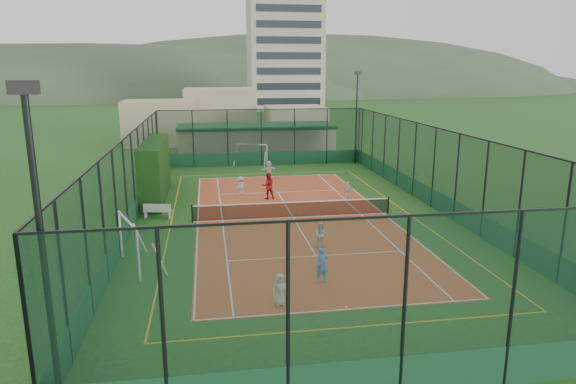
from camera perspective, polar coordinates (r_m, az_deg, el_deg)
name	(u,v)px	position (r m, az deg, el deg)	size (l,w,h in m)	color
ground	(293,218)	(30.01, 0.56, -2.88)	(300.00, 300.00, 0.00)	#1A4D1B
court_slab	(293,218)	(30.00, 0.56, -2.87)	(11.17, 23.97, 0.01)	#C7512C
tennis_net	(293,209)	(29.86, 0.57, -1.90)	(11.67, 0.12, 1.06)	black
perimeter_fence	(293,176)	(29.40, 0.58, 1.80)	(18.12, 34.12, 5.00)	#10301F
floodlight_sw	(44,264)	(13.12, -25.45, -7.23)	(0.60, 0.26, 8.25)	black
floodlight_ne	(356,118)	(47.14, 7.61, 8.12)	(0.60, 0.26, 8.25)	black
clubhouse	(256,140)	(51.08, -3.56, 5.75)	(15.20, 7.20, 3.15)	tan
apartment_tower	(285,37)	(111.84, -0.39, 16.89)	(15.00, 12.00, 30.00)	beige
distant_hills	(220,94)	(178.64, -7.61, 10.71)	(200.00, 60.00, 24.00)	#384C33
hedge_left	(155,170)	(35.49, -14.53, 2.43)	(1.31, 8.70, 3.81)	black
white_bench	(158,210)	(30.76, -14.30, -2.00)	(1.64, 0.45, 0.92)	white
futsal_goal_near	(129,244)	(23.33, -17.27, -5.59)	(0.97, 3.35, 2.16)	white
futsal_goal_far	(252,155)	(46.45, -4.05, 4.16)	(2.89, 0.84, 1.86)	white
child_near_left	(280,290)	(19.07, -0.90, -10.80)	(0.60, 0.39, 1.22)	silver
child_near_mid	(322,265)	(20.98, 3.83, -8.12)	(0.54, 0.35, 1.47)	#4F80E2
child_near_right	(321,235)	(24.88, 3.72, -4.78)	(0.64, 0.50, 1.32)	silver
child_far_left	(241,186)	(35.49, -5.24, 0.72)	(0.81, 0.46, 1.25)	silver
child_far_right	(348,190)	(34.56, 6.66, 0.25)	(0.68, 0.28, 1.15)	white
child_far_back	(269,170)	(40.10, -2.16, 2.43)	(1.38, 0.44, 1.49)	silver
coach	(268,186)	(34.16, -2.23, 0.70)	(0.86, 0.67, 1.76)	#B21317
tennis_balls	(301,209)	(31.66, 1.42, -1.92)	(1.88, 1.21, 0.07)	#CCE033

